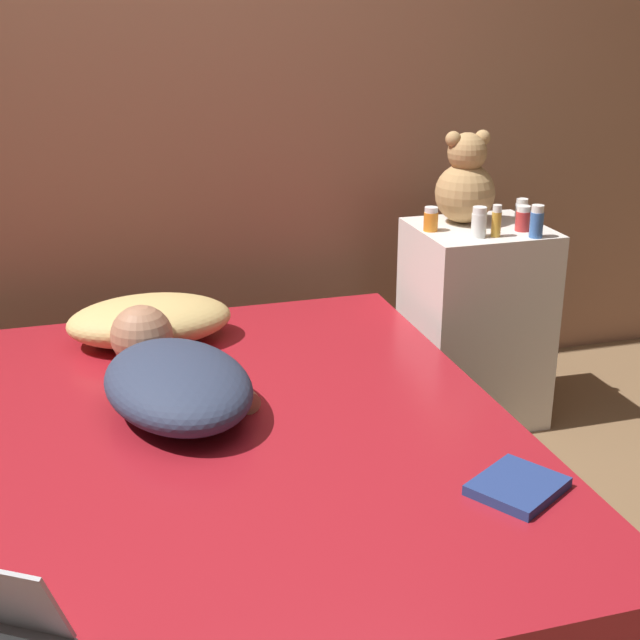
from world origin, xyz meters
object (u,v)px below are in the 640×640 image
(teddy_bear, at_px, (465,183))
(bottle_orange, at_px, (431,219))
(bottle_red, at_px, (523,219))
(bottle_amber, at_px, (496,221))
(person_lying, at_px, (173,376))
(book, at_px, (518,486))
(bottle_clear, at_px, (522,210))
(bottle_white, at_px, (479,222))
(bottle_blue, at_px, (537,222))
(pillow, at_px, (150,320))

(teddy_bear, height_order, bottle_orange, teddy_bear)
(bottle_red, xyz_separation_m, bottle_amber, (-0.12, -0.04, 0.01))
(person_lying, relative_size, bottle_orange, 8.95)
(bottle_amber, bearing_deg, book, -113.48)
(teddy_bear, xyz_separation_m, bottle_clear, (0.20, -0.04, -0.10))
(bottle_white, bearing_deg, bottle_orange, 135.76)
(bottle_blue, height_order, bottle_orange, bottle_blue)
(person_lying, xyz_separation_m, bottle_clear, (1.31, 0.55, 0.23))
(bottle_orange, height_order, book, bottle_orange)
(pillow, xyz_separation_m, bottle_blue, (1.26, -0.13, 0.26))
(person_lying, distance_m, bottle_amber, 1.22)
(person_lying, relative_size, bottle_clear, 9.23)
(bottle_orange, bearing_deg, pillow, -177.29)
(person_lying, relative_size, teddy_bear, 2.30)
(bottle_red, height_order, book, bottle_red)
(bottle_blue, bearing_deg, bottle_white, 162.45)
(bottle_red, distance_m, book, 1.27)
(pillow, xyz_separation_m, person_lying, (0.01, -0.47, 0.01))
(person_lying, height_order, bottle_orange, bottle_orange)
(person_lying, xyz_separation_m, bottle_white, (1.07, 0.40, 0.24))
(bottle_white, distance_m, bottle_amber, 0.06)
(bottle_clear, bearing_deg, bottle_red, -116.43)
(person_lying, height_order, teddy_bear, teddy_bear)
(pillow, distance_m, teddy_bear, 1.17)
(bottle_orange, xyz_separation_m, book, (-0.28, -1.18, -0.30))
(bottle_white, distance_m, book, 1.17)
(pillow, distance_m, bottle_orange, 0.99)
(bottle_red, xyz_separation_m, bottle_orange, (-0.30, 0.09, -0.00))
(person_lying, distance_m, bottle_blue, 1.32)
(bottle_blue, height_order, bottle_amber, bottle_blue)
(bottle_clear, bearing_deg, book, -117.72)
(bottle_white, xyz_separation_m, bottle_blue, (0.18, -0.06, 0.00))
(pillow, height_order, teddy_bear, teddy_bear)
(person_lying, height_order, bottle_red, bottle_red)
(teddy_bear, xyz_separation_m, book, (-0.43, -1.25, -0.40))
(bottle_blue, distance_m, book, 1.20)
(pillow, relative_size, bottle_amber, 4.78)
(teddy_bear, distance_m, bottle_clear, 0.23)
(pillow, relative_size, bottle_clear, 6.43)
(pillow, bearing_deg, bottle_blue, -5.83)
(bottle_orange, bearing_deg, bottle_blue, -30.13)
(pillow, distance_m, bottle_red, 1.28)
(bottle_orange, bearing_deg, bottle_red, -15.93)
(bottle_blue, xyz_separation_m, bottle_amber, (-0.12, 0.05, -0.00))
(bottle_clear, xyz_separation_m, book, (-0.64, -1.21, -0.30))
(bottle_blue, xyz_separation_m, bottle_red, (-0.00, 0.09, -0.01))
(person_lying, bearing_deg, book, -53.80)
(pillow, xyz_separation_m, bottle_clear, (1.32, 0.08, 0.24))
(pillow, relative_size, bottle_blue, 4.73)
(pillow, height_order, bottle_amber, bottle_amber)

